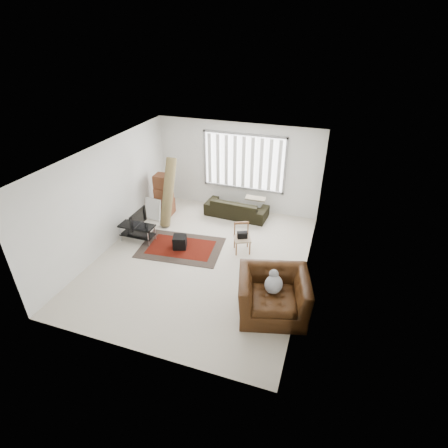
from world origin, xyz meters
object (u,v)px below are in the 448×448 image
at_px(moving_boxes, 164,196).
at_px(sofa, 237,205).
at_px(armchair, 273,292).
at_px(tv_stand, 137,230).
at_px(side_chair, 242,237).

xyz_separation_m(moving_boxes, sofa, (2.12, 0.57, -0.23)).
xyz_separation_m(sofa, armchair, (1.88, -3.69, 0.15)).
xyz_separation_m(tv_stand, sofa, (2.10, 2.19, 0.02)).
height_order(tv_stand, moving_boxes, moving_boxes).
bearing_deg(sofa, side_chair, 114.52).
bearing_deg(armchair, sofa, 102.36).
relative_size(sofa, side_chair, 2.46).
height_order(sofa, side_chair, side_chair).
height_order(tv_stand, side_chair, side_chair).
height_order(tv_stand, sofa, sofa).
relative_size(moving_boxes, sofa, 0.68).
relative_size(tv_stand, moving_boxes, 0.74).
xyz_separation_m(tv_stand, side_chair, (2.79, 0.43, 0.09)).
distance_m(moving_boxes, armchair, 5.08).
xyz_separation_m(tv_stand, armchair, (3.99, -1.50, 0.17)).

